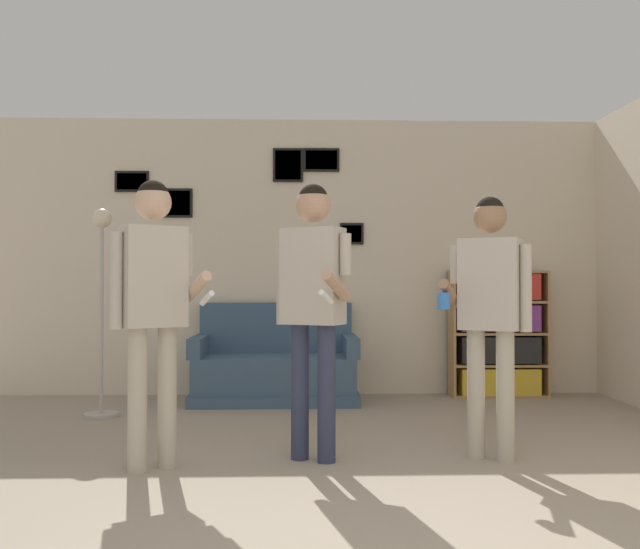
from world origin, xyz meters
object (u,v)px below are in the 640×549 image
Objects in this scene: couch at (275,369)px; person_player_foreground_center at (313,290)px; bookshelf at (498,334)px; floor_lamp at (102,296)px; person_player_foreground_left at (153,291)px; person_watcher_holding_cup at (490,299)px.

couch is 0.89× the size of person_player_foreground_center.
floor_lamp is (-3.52, -0.95, 0.37)m from bookshelf.
person_watcher_holding_cup is at bearing 5.16° from person_player_foreground_left.
person_player_foreground_left is at bearing -65.91° from floor_lamp.
bookshelf is at bearing 5.24° from couch.
floor_lamp is at bearing 151.55° from person_watcher_holding_cup.
person_player_foreground_center is 1.05× the size of person_watcher_holding_cup.
floor_lamp is (-1.39, -0.76, 0.68)m from couch.
person_player_foreground_center is 1.09m from person_watcher_holding_cup.
bookshelf is at bearing 73.11° from person_watcher_holding_cup.
couch is 0.89× the size of floor_lamp.
person_watcher_holding_cup is (2.78, -1.50, 0.01)m from floor_lamp.
person_watcher_holding_cup reaches higher than bookshelf.
person_player_foreground_center is (0.93, 0.18, 0.01)m from person_player_foreground_left.
person_watcher_holding_cup is at bearing -106.89° from bookshelf.
floor_lamp reaches higher than person_watcher_holding_cup.
floor_lamp is at bearing -151.32° from couch.
couch is 0.90× the size of person_player_foreground_left.
bookshelf reaches higher than couch.
bookshelf is 0.71× the size of floor_lamp.
person_player_foreground_left is at bearing -136.35° from bookshelf.
floor_lamp is at bearing 114.09° from person_player_foreground_left.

